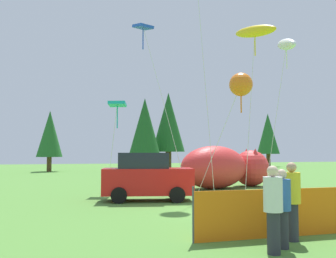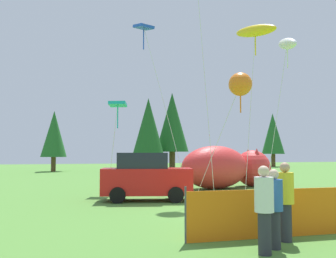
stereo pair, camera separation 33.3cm
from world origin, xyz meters
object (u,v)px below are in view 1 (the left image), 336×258
(inflatable_cat, at_px, (224,169))
(spectator_in_black_shirt, at_px, (273,206))
(folding_chair, at_px, (282,192))
(spectator_in_grey_shirt, at_px, (282,205))
(spectator_in_white_shirt, at_px, (292,198))
(kite_yellow_hero, at_px, (255,32))
(parked_car, at_px, (147,177))
(kite_orange_flower, at_px, (241,85))
(kite_white_ghost, at_px, (286,45))
(kite_blue_box, at_px, (144,30))
(kite_teal_diamond, at_px, (117,105))

(inflatable_cat, distance_m, spectator_in_black_shirt, 14.51)
(folding_chair, xyz_separation_m, spectator_in_grey_shirt, (-3.77, -5.63, 0.39))
(spectator_in_white_shirt, height_order, kite_yellow_hero, kite_yellow_hero)
(kite_yellow_hero, bearing_deg, spectator_in_grey_shirt, -117.40)
(parked_car, height_order, spectator_in_grey_shirt, parked_car)
(folding_chair, xyz_separation_m, kite_orange_flower, (-0.51, 2.35, 4.64))
(spectator_in_black_shirt, height_order, kite_orange_flower, kite_orange_flower)
(kite_yellow_hero, height_order, kite_white_ghost, kite_yellow_hero)
(kite_blue_box, bearing_deg, kite_orange_flower, -55.56)
(parked_car, relative_size, spectator_in_white_shirt, 2.23)
(spectator_in_grey_shirt, relative_size, kite_yellow_hero, 0.19)
(kite_orange_flower, relative_size, kite_white_ghost, 0.68)
(kite_yellow_hero, bearing_deg, folding_chair, -107.61)
(kite_blue_box, distance_m, kite_white_ghost, 7.84)
(kite_yellow_hero, bearing_deg, kite_blue_box, 149.66)
(spectator_in_grey_shirt, bearing_deg, parked_car, 96.09)
(kite_orange_flower, relative_size, kite_yellow_hero, 0.63)
(parked_car, relative_size, kite_yellow_hero, 0.46)
(parked_car, relative_size, kite_teal_diamond, 0.86)
(kite_white_ghost, bearing_deg, spectator_in_grey_shirt, -125.43)
(parked_car, bearing_deg, kite_white_ghost, 19.55)
(inflatable_cat, relative_size, spectator_in_white_shirt, 3.50)
(spectator_in_white_shirt, relative_size, kite_blue_box, 0.20)
(kite_yellow_hero, bearing_deg, spectator_in_white_shirt, -115.67)
(spectator_in_grey_shirt, xyz_separation_m, kite_white_ghost, (6.94, 9.75, 6.91))
(spectator_in_grey_shirt, height_order, kite_white_ghost, kite_white_ghost)
(spectator_in_black_shirt, bearing_deg, kite_orange_flower, 65.98)
(spectator_in_black_shirt, height_order, kite_blue_box, kite_blue_box)
(inflatable_cat, xyz_separation_m, kite_teal_diamond, (-6.51, -0.59, 3.47))
(inflatable_cat, height_order, kite_teal_diamond, kite_teal_diamond)
(spectator_in_grey_shirt, xyz_separation_m, kite_yellow_hero, (5.11, 9.86, 7.48))
(kite_teal_diamond, bearing_deg, inflatable_cat, 5.15)
(parked_car, height_order, folding_chair, parked_car)
(spectator_in_grey_shirt, bearing_deg, kite_white_ghost, 54.57)
(spectator_in_black_shirt, bearing_deg, spectator_in_white_shirt, 39.36)
(kite_orange_flower, xyz_separation_m, kite_blue_box, (-3.40, 4.95, 3.80))
(inflatable_cat, bearing_deg, spectator_in_grey_shirt, -127.17)
(spectator_in_black_shirt, distance_m, kite_orange_flower, 10.04)
(folding_chair, bearing_deg, kite_yellow_hero, 164.14)
(inflatable_cat, distance_m, kite_yellow_hero, 7.99)
(parked_car, distance_m, kite_blue_box, 9.02)
(parked_car, bearing_deg, kite_orange_flower, 1.77)
(inflatable_cat, bearing_deg, kite_blue_box, 165.56)
(spectator_in_white_shirt, height_order, kite_orange_flower, kite_orange_flower)
(folding_chair, relative_size, spectator_in_grey_shirt, 0.54)
(kite_yellow_hero, relative_size, kite_teal_diamond, 1.88)
(parked_car, bearing_deg, kite_blue_box, 91.54)
(kite_orange_flower, relative_size, kite_teal_diamond, 1.19)
(kite_teal_diamond, bearing_deg, kite_blue_box, 13.63)
(kite_teal_diamond, bearing_deg, folding_chair, -51.95)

